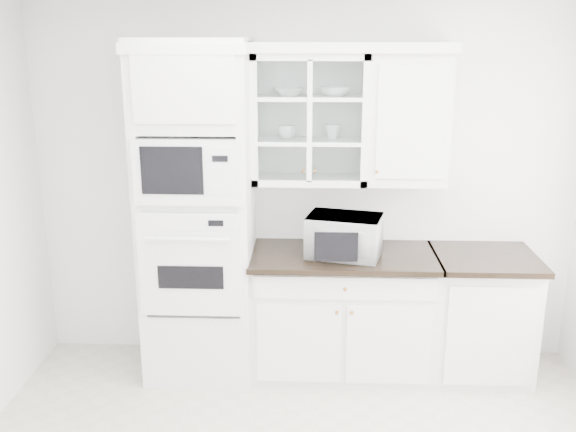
{
  "coord_description": "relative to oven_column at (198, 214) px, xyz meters",
  "views": [
    {
      "loc": [
        0.06,
        -2.88,
        2.43
      ],
      "look_at": [
        -0.1,
        1.05,
        1.3
      ],
      "focal_mm": 40.0,
      "sensor_mm": 36.0,
      "label": 1
    }
  ],
  "objects": [
    {
      "name": "bowl_a",
      "position": [
        0.63,
        0.18,
        0.84
      ],
      "size": [
        0.25,
        0.25,
        0.05
      ],
      "primitive_type": "imported",
      "rotation": [
        0.0,
        0.0,
        0.21
      ],
      "color": "white",
      "rests_on": "upper_cabinet_glass"
    },
    {
      "name": "upper_cabinet_solid",
      "position": [
        1.46,
        0.17,
        0.65
      ],
      "size": [
        0.55,
        0.33,
        0.9
      ],
      "primitive_type": "cube",
      "color": "white",
      "rests_on": "room_shell"
    },
    {
      "name": "bowl_b",
      "position": [
        0.95,
        0.15,
        0.84
      ],
      "size": [
        0.21,
        0.21,
        0.06
      ],
      "primitive_type": "imported",
      "rotation": [
        0.0,
        0.0,
        -0.06
      ],
      "color": "white",
      "rests_on": "upper_cabinet_glass"
    },
    {
      "name": "cup_b",
      "position": [
        0.94,
        0.19,
        0.56
      ],
      "size": [
        0.12,
        0.12,
        0.1
      ],
      "primitive_type": "imported",
      "rotation": [
        0.0,
        0.0,
        -0.14
      ],
      "color": "white",
      "rests_on": "upper_cabinet_glass"
    },
    {
      "name": "oven_column",
      "position": [
        0.0,
        0.0,
        0.0
      ],
      "size": [
        0.76,
        0.68,
        2.4
      ],
      "color": "white",
      "rests_on": "ground"
    },
    {
      "name": "countertop_microwave",
      "position": [
        1.03,
        -0.02,
        -0.13
      ],
      "size": [
        0.58,
        0.52,
        0.29
      ],
      "primitive_type": "imported",
      "rotation": [
        0.0,
        0.0,
        2.91
      ],
      "color": "white",
      "rests_on": "base_cabinet_run"
    },
    {
      "name": "cup_a",
      "position": [
        0.62,
        0.17,
        0.56
      ],
      "size": [
        0.13,
        0.13,
        0.1
      ],
      "primitive_type": "imported",
      "rotation": [
        0.0,
        0.0,
        0.04
      ],
      "color": "white",
      "rests_on": "upper_cabinet_glass"
    },
    {
      "name": "room_shell",
      "position": [
        0.75,
        -0.99,
        0.58
      ],
      "size": [
        4.0,
        3.5,
        2.7
      ],
      "color": "white",
      "rests_on": "ground"
    },
    {
      "name": "base_cabinet_run",
      "position": [
        1.03,
        0.03,
        -0.74
      ],
      "size": [
        1.32,
        0.67,
        0.92
      ],
      "color": "white",
      "rests_on": "ground"
    },
    {
      "name": "extra_base_cabinet",
      "position": [
        2.03,
        0.03,
        -0.74
      ],
      "size": [
        0.72,
        0.67,
        0.92
      ],
      "color": "white",
      "rests_on": "ground"
    },
    {
      "name": "crown_molding",
      "position": [
        0.68,
        0.14,
        1.14
      ],
      "size": [
        2.14,
        0.38,
        0.07
      ],
      "primitive_type": "cube",
      "color": "white",
      "rests_on": "room_shell"
    },
    {
      "name": "upper_cabinet_glass",
      "position": [
        0.78,
        0.17,
        0.65
      ],
      "size": [
        0.8,
        0.33,
        0.9
      ],
      "color": "white",
      "rests_on": "room_shell"
    }
  ]
}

